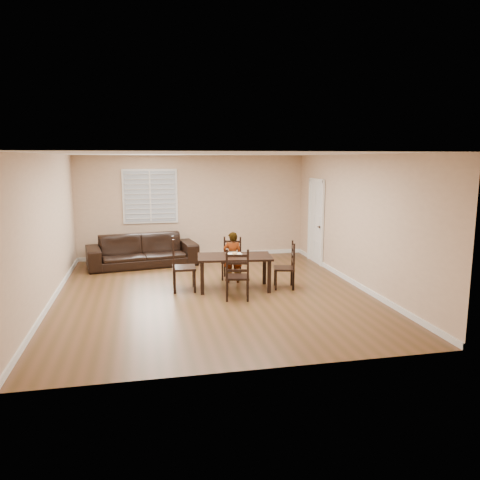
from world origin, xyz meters
The scene contains 11 objects.
ground centered at (0.00, 0.00, 0.00)m, with size 7.00×7.00×0.00m, color brown.
room centered at (0.04, 0.18, 1.81)m, with size 6.04×7.04×2.72m.
dining_table centered at (0.48, 0.17, 0.60)m, with size 1.55×0.99×0.69m.
chair_near centered at (0.60, 1.09, 0.41)m, with size 0.51×0.49×0.91m.
chair_far centered at (0.38, -0.62, 0.45)m, with size 0.52×0.49×0.99m.
chair_left centered at (-0.66, 0.29, 0.49)m, with size 0.48×0.51×1.08m.
chair_right centered at (1.59, 0.03, 0.43)m, with size 0.49×0.51×0.96m.
child centered at (0.54, 0.70, 0.55)m, with size 0.40×0.26×1.09m, color gray.
napkin centered at (0.49, 0.33, 0.69)m, with size 0.32×0.32×0.00m, color beige.
donut centered at (0.51, 0.33, 0.71)m, with size 0.11×0.11×0.04m.
sofa centered at (-1.34, 2.67, 0.38)m, with size 2.62×1.03×0.77m, color black.
Camera 1 is at (-1.28, -8.84, 2.62)m, focal length 35.00 mm.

